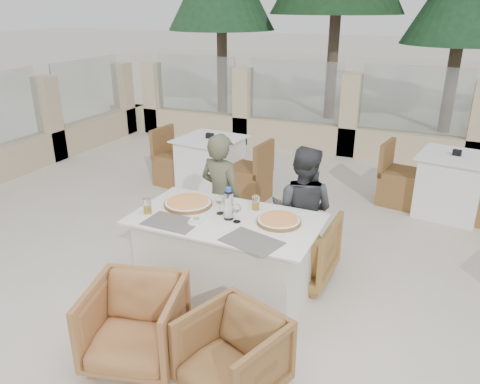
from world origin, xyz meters
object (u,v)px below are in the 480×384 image
at_px(olive_dish, 196,220).
at_px(bg_table_b, 451,185).
at_px(pizza_right, 279,220).
at_px(wine_glass_centre, 220,204).
at_px(water_bottle, 229,203).
at_px(armchair_near_right, 232,355).
at_px(beer_glass_left, 147,206).
at_px(dining_table, 226,258).
at_px(beer_glass_right, 256,203).
at_px(bg_table_a, 210,165).
at_px(armchair_far_right, 297,246).
at_px(wine_glass_near, 237,212).
at_px(armchair_far_left, 225,235).
at_px(pizza_left, 188,202).
at_px(diner_right, 302,212).
at_px(diner_left, 221,198).
at_px(armchair_near_left, 135,324).

relative_size(olive_dish, bg_table_b, 0.07).
distance_m(pizza_right, wine_glass_centre, 0.54).
distance_m(water_bottle, armchair_near_right, 1.28).
bearing_deg(wine_glass_centre, beer_glass_left, -156.71).
relative_size(olive_dish, armchair_near_right, 0.18).
bearing_deg(pizza_right, dining_table, -168.18).
relative_size(beer_glass_right, olive_dish, 1.19).
bearing_deg(beer_glass_right, bg_table_b, 56.92).
bearing_deg(bg_table_a, armchair_far_right, -37.28).
relative_size(wine_glass_near, armchair_far_left, 0.27).
relative_size(pizza_left, armchair_far_left, 0.63).
distance_m(dining_table, bg_table_b, 3.27).
bearing_deg(bg_table_a, beer_glass_left, -69.42).
distance_m(wine_glass_centre, diner_right, 0.85).
bearing_deg(pizza_left, olive_dish, -49.34).
height_order(pizza_left, beer_glass_right, beer_glass_right).
bearing_deg(armchair_far_right, bg_table_a, -41.19).
bearing_deg(dining_table, olive_dish, -136.34).
height_order(dining_table, diner_left, diner_left).
bearing_deg(olive_dish, beer_glass_left, -178.96).
distance_m(diner_left, diner_right, 0.83).
distance_m(pizza_left, wine_glass_centre, 0.35).
relative_size(beer_glass_left, diner_left, 0.10).
bearing_deg(dining_table, beer_glass_right, 58.82).
relative_size(water_bottle, armchair_near_right, 0.46).
relative_size(pizza_right, armchair_near_left, 0.55).
relative_size(armchair_far_right, armchair_near_left, 1.05).
xyz_separation_m(pizza_left, bg_table_b, (2.21, 2.64, -0.41)).
xyz_separation_m(pizza_left, bg_table_a, (-0.88, 2.12, -0.41)).
bearing_deg(pizza_left, pizza_right, -0.86).
relative_size(pizza_left, pizza_right, 1.17).
relative_size(armchair_near_right, bg_table_b, 0.38).
relative_size(diner_right, bg_table_b, 0.79).
distance_m(beer_glass_left, armchair_near_right, 1.54).
xyz_separation_m(armchair_near_left, bg_table_b, (2.02, 3.76, 0.08)).
height_order(water_bottle, diner_right, diner_right).
bearing_deg(wine_glass_centre, beer_glass_right, 39.92).
relative_size(dining_table, water_bottle, 5.61).
bearing_deg(diner_right, beer_glass_left, 36.92).
xyz_separation_m(armchair_far_right, armchair_near_right, (0.04, -1.56, -0.04)).
relative_size(armchair_near_left, diner_right, 0.53).
distance_m(wine_glass_near, olive_dish, 0.34).
height_order(diner_right, bg_table_a, diner_right).
relative_size(armchair_far_left, armchair_far_right, 0.98).
relative_size(pizza_right, armchair_near_right, 0.60).
relative_size(pizza_right, water_bottle, 1.30).
bearing_deg(armchair_far_right, pizza_left, 28.51).
bearing_deg(pizza_left, diner_right, 31.73).
height_order(armchair_far_left, bg_table_a, bg_table_a).
bearing_deg(armchair_far_right, wine_glass_near, 60.54).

